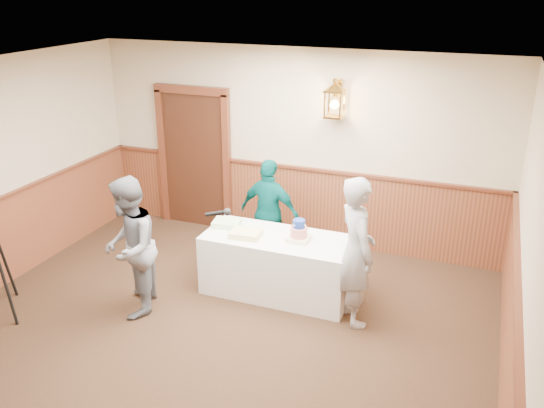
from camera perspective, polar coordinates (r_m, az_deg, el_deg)
The scene contains 9 objects.
ground at distance 5.98m, azimuth -9.41°, elevation -16.49°, with size 7.00×7.00×0.00m, color black.
room_shell at distance 5.58m, azimuth -8.50°, elevation -1.24°, with size 6.02×7.02×2.81m.
display_table at distance 7.09m, azimuth 0.59°, elevation -6.03°, with size 1.80×0.80×0.75m, color silver.
tiered_cake at distance 6.80m, azimuth 2.67°, elevation -2.83°, with size 0.26×0.26×0.26m.
sheet_cake_yellow at distance 6.93m, azimuth -2.60°, elevation -2.97°, with size 0.36×0.27×0.07m, color #F7D993.
sheet_cake_green at distance 7.23m, azimuth -4.49°, elevation -1.92°, with size 0.33×0.27×0.08m, color #A4D999.
interviewer at distance 6.69m, azimuth -13.94°, elevation -4.21°, with size 1.57×0.98×1.64m.
baker at distance 6.38m, azimuth 8.34°, elevation -4.68°, with size 0.63×0.41×1.73m, color #939599.
assistant_p at distance 7.69m, azimuth -0.24°, elevation -0.84°, with size 0.86×0.36×1.46m, color #044E4D.
Camera 1 is at (2.56, -3.99, 3.66)m, focal length 38.00 mm.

